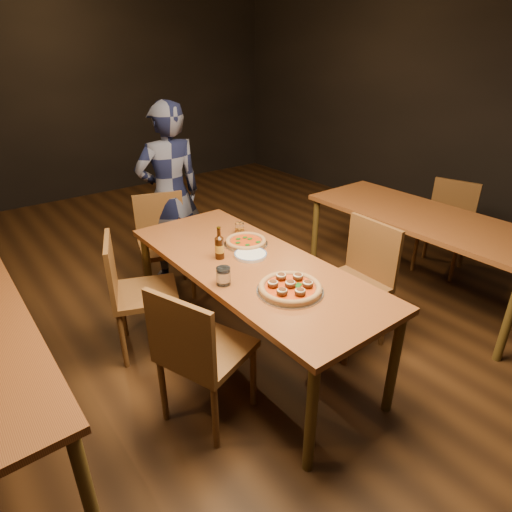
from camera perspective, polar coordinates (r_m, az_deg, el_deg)
ground at (r=3.24m, az=-0.56°, el=-12.81°), size 9.00×9.00×0.00m
room_shell at (r=2.52m, az=-0.75°, el=22.07°), size 9.00×9.00×9.00m
table_main at (r=2.86m, az=-0.61°, el=-2.20°), size 0.80×2.00×0.75m
table_right at (r=3.93m, az=21.47°, el=4.10°), size 0.80×2.00×0.75m
chair_main_nw at (r=2.52m, az=-6.55°, el=-12.18°), size 0.57×0.57×0.96m
chair_main_sw at (r=3.14m, az=-14.52°, el=-4.70°), size 0.57×0.57×0.94m
chair_main_e at (r=3.16m, az=12.38°, el=-3.86°), size 0.47×0.47×0.98m
chair_end at (r=3.82m, az=-11.98°, el=1.29°), size 0.54×0.54×0.93m
chair_nbr_right at (r=4.55m, az=23.82°, el=3.56°), size 0.52×0.52×0.91m
pizza_meatball at (r=2.50m, az=4.58°, el=-4.21°), size 0.39×0.39×0.07m
pizza_margherita at (r=3.08m, az=-1.36°, el=1.93°), size 0.32×0.32×0.04m
plate_stack at (r=2.91m, az=-0.72°, el=0.17°), size 0.22×0.22×0.02m
beer_bottle at (r=2.86m, az=-4.89°, el=1.13°), size 0.06×0.06×0.22m
water_glass at (r=2.56m, az=-4.37°, el=-2.67°), size 0.09×0.09×0.11m
amber_glass at (r=3.25m, az=-2.20°, el=3.69°), size 0.07×0.07×0.09m
diner at (r=3.99m, az=-11.38°, el=7.97°), size 0.64×0.45×1.65m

